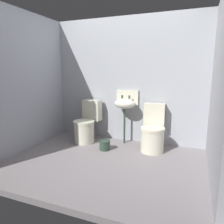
# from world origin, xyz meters

# --- Properties ---
(ground_plane) EXTENTS (3.29, 2.44, 0.08)m
(ground_plane) POSITION_xyz_m (0.00, 0.00, -0.04)
(ground_plane) COLOR gray
(wall_back) EXTENTS (3.29, 0.10, 2.31)m
(wall_back) POSITION_xyz_m (0.00, 1.07, 1.16)
(wall_back) COLOR #A0A4AB
(wall_back) RESTS_ON ground
(wall_left) EXTENTS (0.10, 2.24, 2.31)m
(wall_left) POSITION_xyz_m (-1.50, 0.10, 1.16)
(wall_left) COLOR #999DAA
(wall_left) RESTS_ON ground
(wall_right) EXTENTS (0.10, 2.24, 2.31)m
(wall_right) POSITION_xyz_m (1.50, 0.10, 1.16)
(wall_right) COLOR #A6A6AE
(wall_right) RESTS_ON ground
(toilet_left) EXTENTS (0.43, 0.62, 0.78)m
(toilet_left) POSITION_xyz_m (-0.69, 0.67, 0.32)
(toilet_left) COLOR silver
(toilet_left) RESTS_ON ground
(toilet_right) EXTENTS (0.45, 0.63, 0.78)m
(toilet_right) POSITION_xyz_m (0.59, 0.67, 0.32)
(toilet_right) COLOR beige
(toilet_right) RESTS_ON ground
(sink) EXTENTS (0.42, 0.34, 0.99)m
(sink) POSITION_xyz_m (0.02, 0.86, 0.75)
(sink) COLOR #2F4134
(sink) RESTS_ON ground
(bucket) EXTENTS (0.20, 0.20, 0.16)m
(bucket) POSITION_xyz_m (-0.18, 0.37, 0.09)
(bucket) COLOR #2F4134
(bucket) RESTS_ON ground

